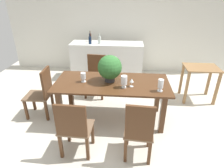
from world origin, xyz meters
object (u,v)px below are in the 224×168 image
object	(u,v)px
chair_near_left	(74,127)
chair_head_end	(43,91)
flower_centerpiece	(110,68)
wine_glass	(132,81)
crystal_vase_right	(161,84)
dining_table	(112,89)
crystal_vase_left	(124,81)
wine_bottle_dark	(90,40)
wine_bottle_tall	(90,37)
crystal_vase_center_near	(83,76)
chair_far_left	(96,73)
chair_near_right	(139,130)
side_table	(200,75)
kitchen_counter	(107,61)
wine_bottle_green	(99,40)

from	to	relation	value
chair_near_left	chair_head_end	world-z (taller)	chair_head_end
flower_centerpiece	wine_glass	world-z (taller)	flower_centerpiece
flower_centerpiece	crystal_vase_right	world-z (taller)	flower_centerpiece
chair_near_left	dining_table	bearing A→B (deg)	-113.52
crystal_vase_left	wine_bottle_dark	size ratio (longest dim) A/B	0.79
crystal_vase_right	wine_bottle_tall	bearing A→B (deg)	123.86
crystal_vase_center_near	wine_glass	bearing A→B (deg)	-7.83
chair_near_left	chair_far_left	bearing A→B (deg)	-88.33
chair_near_right	chair_head_end	bearing A→B (deg)	-24.78
chair_near_right	side_table	world-z (taller)	chair_near_right
chair_near_right	crystal_vase_left	bearing A→B (deg)	-69.39
chair_far_left	crystal_vase_center_near	world-z (taller)	crystal_vase_center_near
kitchen_counter	crystal_vase_right	bearing A→B (deg)	-63.33
chair_near_left	wine_bottle_dark	distance (m)	2.81
crystal_vase_center_near	kitchen_counter	bearing A→B (deg)	83.79
chair_head_end	crystal_vase_right	bearing A→B (deg)	81.22
chair_head_end	crystal_vase_center_near	xyz separation A→B (m)	(0.80, -0.02, 0.35)
chair_near_left	wine_bottle_dark	xyz separation A→B (m)	(-0.25, 2.74, 0.56)
kitchen_counter	side_table	xyz separation A→B (m)	(2.13, -1.02, 0.09)
flower_centerpiece	kitchen_counter	bearing A→B (deg)	97.67
chair_far_left	chair_near_right	bearing A→B (deg)	-59.53
wine_glass	kitchen_counter	distance (m)	2.17
wine_bottle_green	wine_bottle_tall	xyz separation A→B (m)	(-0.28, 0.24, 0.01)
crystal_vase_left	side_table	bearing A→B (deg)	33.54
chair_head_end	wine_bottle_dark	distance (m)	1.96
chair_near_right	crystal_vase_center_near	bearing A→B (deg)	-40.72
crystal_vase_right	side_table	size ratio (longest dim) A/B	0.27
dining_table	chair_head_end	distance (m)	1.31
wine_bottle_dark	dining_table	bearing A→B (deg)	-68.34
chair_near_right	side_table	xyz separation A→B (m)	(1.39, 1.85, 0.06)
crystal_vase_center_near	wine_glass	distance (m)	0.85
kitchen_counter	wine_glass	bearing A→B (deg)	-72.75
chair_head_end	wine_bottle_green	bearing A→B (deg)	153.39
chair_head_end	crystal_vase_right	world-z (taller)	same
flower_centerpiece	crystal_vase_center_near	world-z (taller)	flower_centerpiece
chair_head_end	chair_near_right	world-z (taller)	chair_head_end
dining_table	chair_far_left	bearing A→B (deg)	114.93
wine_bottle_dark	kitchen_counter	bearing A→B (deg)	16.53
crystal_vase_right	side_table	bearing A→B (deg)	48.04
crystal_vase_right	chair_far_left	bearing A→B (deg)	135.58
wine_glass	crystal_vase_right	bearing A→B (deg)	-15.42
chair_near_left	crystal_vase_right	distance (m)	1.48
dining_table	crystal_vase_center_near	world-z (taller)	crystal_vase_center_near
chair_near_left	flower_centerpiece	distance (m)	1.20
chair_head_end	flower_centerpiece	xyz separation A→B (m)	(1.26, 0.04, 0.50)
crystal_vase_left	wine_bottle_dark	world-z (taller)	wine_bottle_dark
wine_glass	wine_bottle_green	size ratio (longest dim) A/B	0.55
crystal_vase_left	wine_bottle_dark	distance (m)	2.18
wine_bottle_tall	crystal_vase_left	bearing A→B (deg)	-66.57
dining_table	flower_centerpiece	bearing A→B (deg)	131.73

